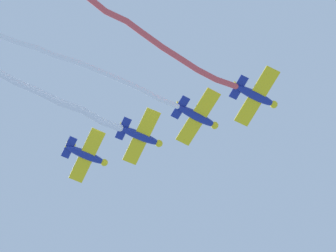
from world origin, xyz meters
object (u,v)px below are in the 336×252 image
(airplane_left_wing, at_px, (197,116))
(airplane_slot, at_px, (87,155))
(airplane_right_wing, at_px, (141,136))
(airplane_lead, at_px, (256,96))

(airplane_left_wing, bearing_deg, airplane_slot, 129.09)
(airplane_slot, bearing_deg, airplane_left_wing, -47.61)
(airplane_left_wing, height_order, airplane_right_wing, airplane_right_wing)
(airplane_lead, distance_m, airplane_left_wing, 7.45)
(airplane_lead, relative_size, airplane_left_wing, 0.98)
(airplane_lead, distance_m, airplane_slot, 22.32)
(airplane_lead, relative_size, airplane_slot, 1.01)
(airplane_left_wing, relative_size, airplane_slot, 1.03)
(airplane_right_wing, relative_size, airplane_slot, 0.99)
(airplane_lead, height_order, airplane_slot, airplane_slot)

